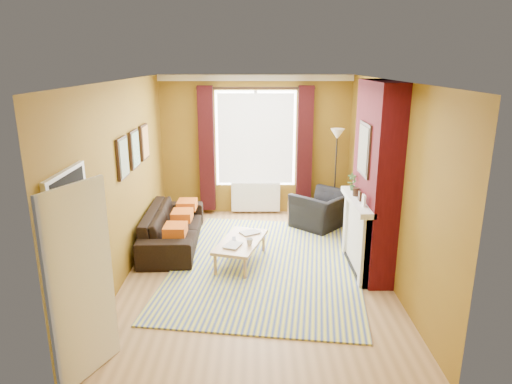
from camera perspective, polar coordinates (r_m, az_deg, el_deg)
ground at (r=7.06m, az=0.01°, el=-9.58°), size 5.50×5.50×0.00m
room_walls at (r=6.89m, az=5.22°, el=1.93°), size 3.82×5.54×2.83m
striped_rug at (r=7.19m, az=1.31°, el=-8.97°), size 3.31×4.24×0.02m
sofa at (r=7.94m, az=-10.34°, el=-4.34°), size 0.92×2.21×0.64m
armchair at (r=8.75m, az=8.33°, el=-2.22°), size 1.36×1.36×0.67m
coffee_table at (r=7.11m, az=-1.93°, el=-6.37°), size 0.87×1.26×0.38m
wicker_stool at (r=8.82m, az=5.16°, el=-2.69°), size 0.44×0.44×0.45m
floor_lamp at (r=8.89m, az=10.05°, el=5.34°), size 0.30×0.30×1.82m
book_a at (r=6.92m, az=-3.73°, el=-6.56°), size 0.31×0.35×0.03m
book_b at (r=7.46m, az=-1.16°, el=-4.83°), size 0.37×0.34×0.02m
mug at (r=6.91m, az=-0.82°, el=-6.23°), size 0.11×0.11×0.10m
tv_remote at (r=7.11m, az=-2.75°, el=-5.92°), size 0.07×0.18×0.02m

